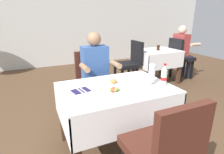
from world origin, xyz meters
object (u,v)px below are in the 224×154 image
at_px(seated_diner_far, 96,72).
at_px(beer_glass_left, 152,75).
at_px(background_patron, 182,49).
at_px(plate_near_camera, 114,91).
at_px(background_dining_table, 156,59).
at_px(plate_far_diner, 113,82).
at_px(background_chair_right, 180,56).
at_px(background_chair_left, 130,62).
at_px(napkin_cutlery_set, 81,90).
at_px(chair_near_camera_side, 163,149).
at_px(background_table_tumbler, 158,48).
at_px(chair_far_diner_seat, 93,81).
at_px(cola_bottle_primary, 164,76).
at_px(main_dining_table, 116,101).

distance_m(seated_diner_far, beer_glass_left, 0.88).
xyz_separation_m(beer_glass_left, background_patron, (2.10, 1.71, -0.15)).
relative_size(plate_near_camera, background_dining_table, 0.24).
relative_size(plate_far_diner, background_chair_right, 0.26).
bearing_deg(background_chair_left, background_patron, 0.00).
bearing_deg(napkin_cutlery_set, plate_far_diner, 10.96).
relative_size(chair_near_camera_side, background_dining_table, 1.04).
bearing_deg(background_table_tumbler, beer_glass_left, -129.42).
bearing_deg(plate_near_camera, chair_near_camera_side, -83.34).
height_order(seated_diner_far, plate_far_diner, seated_diner_far).
relative_size(chair_far_diner_seat, background_dining_table, 1.04).
relative_size(cola_bottle_primary, background_dining_table, 0.26).
bearing_deg(plate_far_diner, background_chair_right, 31.71).
bearing_deg(background_table_tumbler, background_chair_right, 1.24).
bearing_deg(beer_glass_left, background_table_tumbler, 50.58).
xyz_separation_m(chair_far_diner_seat, background_chair_right, (2.44, 0.81, 0.00)).
height_order(background_patron, background_table_tumbler, background_patron).
xyz_separation_m(plate_far_diner, background_table_tumbler, (1.76, 1.48, 0.04)).
relative_size(main_dining_table, background_dining_table, 1.26).
xyz_separation_m(chair_far_diner_seat, cola_bottle_primary, (0.49, -0.97, 0.30)).
relative_size(beer_glass_left, background_table_tumbler, 2.06).
relative_size(chair_far_diner_seat, background_chair_right, 1.00).
xyz_separation_m(cola_bottle_primary, background_chair_right, (1.95, 1.78, -0.30)).
bearing_deg(background_patron, chair_near_camera_side, -135.80).
bearing_deg(plate_near_camera, plate_far_diner, 68.69).
height_order(main_dining_table, beer_glass_left, beer_glass_left).
distance_m(plate_near_camera, background_table_tumbler, 2.54).
bearing_deg(background_dining_table, chair_far_diner_seat, -155.37).
bearing_deg(main_dining_table, seated_diner_far, 87.81).
bearing_deg(seated_diner_far, plate_near_camera, -97.29).
bearing_deg(beer_glass_left, background_patron, 39.08).
bearing_deg(main_dining_table, beer_glass_left, -13.54).
bearing_deg(background_patron, beer_glass_left, -140.92).
bearing_deg(plate_near_camera, main_dining_table, 58.53).
xyz_separation_m(seated_diner_far, background_chair_left, (1.06, 0.92, -0.16)).
distance_m(chair_far_diner_seat, background_patron, 2.62).
bearing_deg(beer_glass_left, seated_diner_far, 114.48).
bearing_deg(background_dining_table, seated_diner_far, -152.15).
bearing_deg(background_patron, background_chair_right, -180.00).
height_order(plate_near_camera, napkin_cutlery_set, plate_near_camera).
height_order(chair_near_camera_side, background_chair_left, same).
bearing_deg(background_chair_right, chair_near_camera_side, -135.23).
xyz_separation_m(seated_diner_far, cola_bottle_primary, (0.47, -0.87, 0.14)).
bearing_deg(background_table_tumbler, background_dining_table, 135.75).
relative_size(plate_near_camera, background_chair_right, 0.23).
relative_size(beer_glass_left, background_chair_left, 0.23).
bearing_deg(chair_far_diner_seat, background_table_tumbler, 24.07).
height_order(seated_diner_far, background_chair_right, seated_diner_far).
height_order(plate_near_camera, beer_glass_left, beer_glass_left).
relative_size(seated_diner_far, cola_bottle_primary, 5.17).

